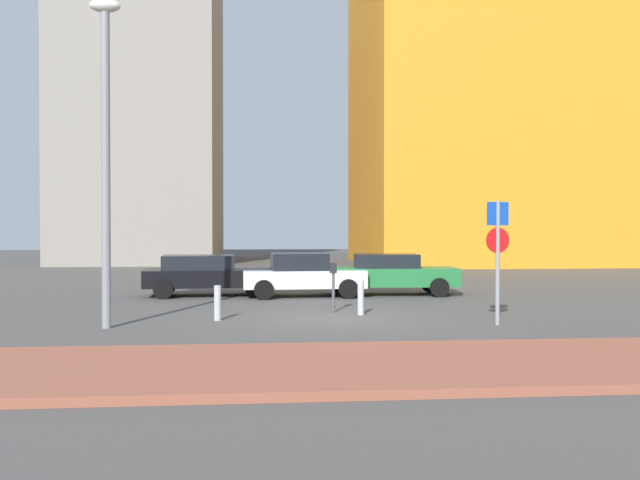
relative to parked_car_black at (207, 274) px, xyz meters
The scene contains 12 objects.
ground_plane 7.16m from the parked_car_black, 59.40° to the right, with size 120.00×120.00×0.00m, color #4C4947.
sidewalk_brick 13.28m from the parked_car_black, 74.15° to the right, with size 40.00×3.92×0.14m, color #93513D.
parked_car_black is the anchor object (origin of this frame).
parked_car_white 3.27m from the parked_car_black, 10.19° to the right, with size 4.10×2.07×1.46m.
parked_car_green 6.23m from the parked_car_black, ahead, with size 4.68×2.13×1.41m.
parking_sign_post 10.81m from the parked_car_black, 47.12° to the right, with size 0.60×0.14×2.93m.
parking_meter 6.29m from the parked_car_black, 53.40° to the right, with size 0.18×0.14×1.35m.
street_lamp 8.54m from the parked_car_black, 103.14° to the right, with size 0.70×0.36×7.49m.
traffic_bollard_near 7.18m from the parked_car_black, 52.15° to the right, with size 0.17×0.17×0.91m, color #B7B7BC.
traffic_bollard_mid 6.46m from the parked_car_black, 83.77° to the right, with size 0.17×0.17×0.87m, color #B7B7BC.
building_colorful_midrise 29.53m from the parked_car_black, 51.90° to the left, with size 16.53×14.81×22.01m, color orange.
building_under_construction 28.82m from the parked_car_black, 102.76° to the left, with size 10.12×15.31×21.15m, color gray.
Camera 1 is at (-2.02, -17.59, 2.27)m, focal length 38.94 mm.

